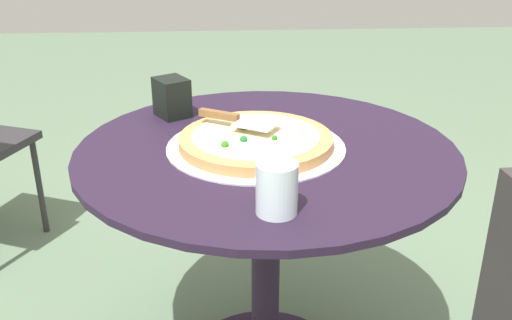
% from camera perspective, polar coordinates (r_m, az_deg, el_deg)
% --- Properties ---
extents(patio_table, '(0.94, 0.94, 0.70)m').
position_cam_1_polar(patio_table, '(1.51, 0.99, -5.10)').
color(patio_table, black).
rests_on(patio_table, ground).
extents(pizza_on_tray, '(0.44, 0.44, 0.05)m').
position_cam_1_polar(pizza_on_tray, '(1.42, -0.00, 1.79)').
color(pizza_on_tray, silver).
rests_on(pizza_on_tray, patio_table).
extents(pizza_server, '(0.21, 0.15, 0.02)m').
position_cam_1_polar(pizza_server, '(1.45, -1.94, 4.03)').
color(pizza_server, silver).
rests_on(pizza_server, pizza_on_tray).
extents(drinking_cup, '(0.08, 0.08, 0.10)m').
position_cam_1_polar(drinking_cup, '(1.11, 2.05, -2.79)').
color(drinking_cup, silver).
rests_on(drinking_cup, patio_table).
extents(napkin_dispenser, '(0.11, 0.12, 0.11)m').
position_cam_1_polar(napkin_dispenser, '(1.64, -8.24, 6.09)').
color(napkin_dispenser, black).
rests_on(napkin_dispenser, patio_table).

